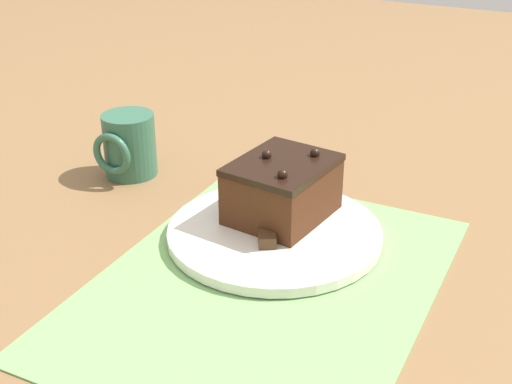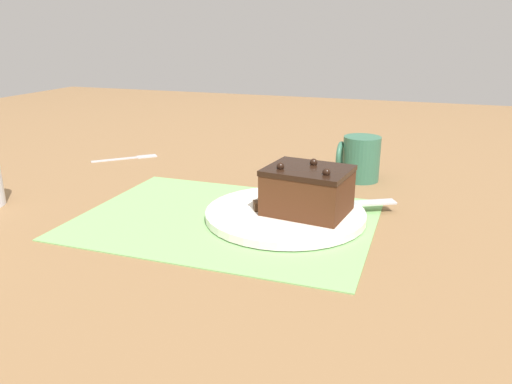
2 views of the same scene
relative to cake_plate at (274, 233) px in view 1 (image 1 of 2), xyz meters
name	(u,v)px [view 1 (image 1 of 2)]	position (x,y,z in m)	size (l,w,h in m)	color
ground_plane	(265,284)	(0.09, 0.03, -0.01)	(3.00, 3.00, 0.00)	olive
placemat_woven	(265,283)	(0.09, 0.03, -0.01)	(0.46, 0.34, 0.00)	#7AB266
cake_plate	(274,233)	(0.00, 0.00, 0.00)	(0.25, 0.25, 0.01)	white
chocolate_cake	(282,189)	(-0.03, -0.01, 0.04)	(0.14, 0.12, 0.08)	#472614
serving_knife	(264,213)	(-0.02, -0.02, 0.01)	(0.22, 0.13, 0.01)	#472D19
coffee_mug	(128,145)	(-0.08, -0.26, 0.03)	(0.08, 0.07, 0.09)	#33664C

